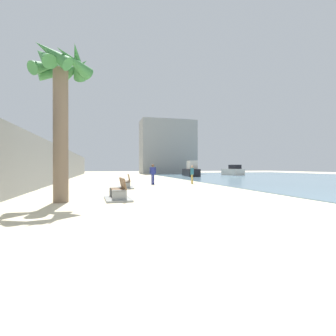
% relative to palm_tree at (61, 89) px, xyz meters
% --- Properties ---
extents(ground_plane, '(120.00, 120.00, 0.00)m').
position_rel_palm_tree_xyz_m(ground_plane, '(4.68, 15.09, -4.70)').
color(ground_plane, beige).
extents(seawall, '(0.80, 64.00, 3.50)m').
position_rel_palm_tree_xyz_m(seawall, '(-2.82, 15.09, -2.95)').
color(seawall, gray).
rests_on(seawall, ground).
extents(water_bay, '(36.00, 68.00, 0.04)m').
position_rel_palm_tree_xyz_m(water_bay, '(28.68, 15.09, -4.68)').
color(water_bay, '#6B8EA3').
rests_on(water_bay, ground).
extents(palm_tree, '(2.68, 2.67, 6.59)m').
position_rel_palm_tree_xyz_m(palm_tree, '(0.00, 0.00, 0.00)').
color(palm_tree, '#7A6651').
rests_on(palm_tree, ground).
extents(bench_near, '(1.21, 2.16, 0.98)m').
position_rel_palm_tree_xyz_m(bench_near, '(2.35, 0.22, -4.47)').
color(bench_near, gray).
rests_on(bench_near, ground).
extents(bench_far, '(1.23, 2.16, 0.98)m').
position_rel_palm_tree_xyz_m(bench_far, '(3.22, 6.38, -4.47)').
color(bench_far, gray).
rests_on(bench_far, ground).
extents(person_walking, '(0.39, 0.41, 1.61)m').
position_rel_palm_tree_xyz_m(person_walking, '(9.26, 9.62, -3.77)').
color(person_walking, gold).
rests_on(person_walking, ground).
extents(person_standing, '(0.53, 0.23, 1.71)m').
position_rel_palm_tree_xyz_m(person_standing, '(5.70, 9.40, -3.70)').
color(person_standing, navy).
rests_on(person_standing, ground).
extents(boat_far_left, '(2.56, 6.70, 2.39)m').
position_rel_palm_tree_xyz_m(boat_far_left, '(14.91, 25.78, -3.79)').
color(boat_far_left, black).
rests_on(boat_far_left, water_bay).
extents(boat_far_right, '(2.63, 4.30, 1.81)m').
position_rel_palm_tree_xyz_m(boat_far_right, '(23.72, 28.59, -3.96)').
color(boat_far_right, beige).
rests_on(boat_far_right, water_bay).
extents(harbor_building, '(12.00, 6.00, 11.77)m').
position_rel_palm_tree_xyz_m(harbor_building, '(15.55, 43.09, 1.19)').
color(harbor_building, gray).
rests_on(harbor_building, ground).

